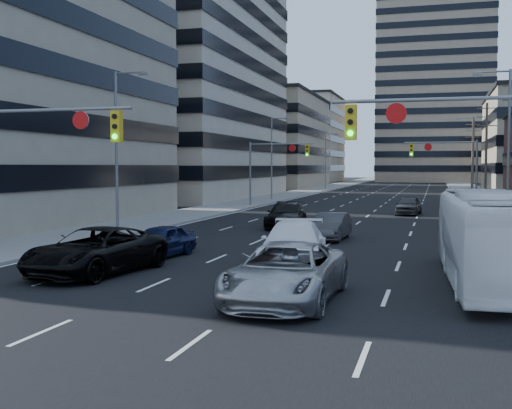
{
  "coord_description": "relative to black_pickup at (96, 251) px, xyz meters",
  "views": [
    {
      "loc": [
        6.73,
        -12.42,
        3.77
      ],
      "look_at": [
        -0.35,
        12.73,
        2.2
      ],
      "focal_mm": 45.0,
      "sensor_mm": 36.0,
      "label": 1
    }
  ],
  "objects": [
    {
      "name": "ground",
      "position": [
        4.66,
        -7.4,
        -0.81
      ],
      "size": [
        400.0,
        400.0,
        0.0
      ],
      "primitive_type": "plane",
      "color": "black",
      "rests_on": "ground"
    },
    {
      "name": "road_surface",
      "position": [
        4.66,
        122.6,
        -0.8
      ],
      "size": [
        18.0,
        300.0,
        0.02
      ],
      "primitive_type": "cube",
      "color": "black",
      "rests_on": "ground"
    },
    {
      "name": "sidewalk_left",
      "position": [
        -6.84,
        122.6,
        -0.74
      ],
      "size": [
        5.0,
        300.0,
        0.15
      ],
      "primitive_type": "cube",
      "color": "slate",
      "rests_on": "ground"
    },
    {
      "name": "sidewalk_right",
      "position": [
        16.16,
        122.6,
        -0.74
      ],
      "size": [
        5.0,
        300.0,
        0.15
      ],
      "primitive_type": "cube",
      "color": "slate",
      "rests_on": "ground"
    },
    {
      "name": "office_left_mid",
      "position": [
        -22.34,
        52.6,
        13.19
      ],
      "size": [
        26.0,
        34.0,
        28.0
      ],
      "primitive_type": "cube",
      "color": "#ADA089",
      "rests_on": "ground"
    },
    {
      "name": "office_left_far",
      "position": [
        -19.34,
        92.6,
        7.19
      ],
      "size": [
        20.0,
        30.0,
        16.0
      ],
      "primitive_type": "cube",
      "color": "gray",
      "rests_on": "ground"
    },
    {
      "name": "apartment_tower",
      "position": [
        10.66,
        142.6,
        28.19
      ],
      "size": [
        26.0,
        26.0,
        58.0
      ],
      "primitive_type": "cube",
      "color": "gray",
      "rests_on": "ground"
    },
    {
      "name": "bg_block_left",
      "position": [
        -23.34,
        132.6,
        9.19
      ],
      "size": [
        24.0,
        24.0,
        20.0
      ],
      "primitive_type": "cube",
      "color": "#ADA089",
      "rests_on": "ground"
    },
    {
      "name": "signal_near_left",
      "position": [
        -2.79,
        0.59,
        3.51
      ],
      "size": [
        6.59,
        0.33,
        6.0
      ],
      "color": "slate",
      "rests_on": "ground"
    },
    {
      "name": "signal_near_right",
      "position": [
        12.11,
        0.59,
        3.51
      ],
      "size": [
        6.59,
        0.33,
        6.0
      ],
      "color": "slate",
      "rests_on": "ground"
    },
    {
      "name": "signal_far_left",
      "position": [
        -3.02,
        37.59,
        3.49
      ],
      "size": [
        6.09,
        0.33,
        6.0
      ],
      "color": "slate",
      "rests_on": "ground"
    },
    {
      "name": "signal_far_right",
      "position": [
        12.34,
        37.59,
        3.49
      ],
      "size": [
        6.09,
        0.33,
        6.0
      ],
      "color": "slate",
      "rests_on": "ground"
    },
    {
      "name": "utility_pole_midblock",
      "position": [
        16.86,
        58.6,
        4.96
      ],
      "size": [
        2.2,
        0.28,
        11.0
      ],
      "color": "#4C3D2D",
      "rests_on": "ground"
    },
    {
      "name": "utility_pole_distant",
      "position": [
        16.86,
        88.6,
        4.96
      ],
      "size": [
        2.2,
        0.28,
        11.0
      ],
      "color": "#4C3D2D",
      "rests_on": "ground"
    },
    {
      "name": "streetlight_left_near",
      "position": [
        -5.68,
        12.6,
        4.24
      ],
      "size": [
        2.03,
        0.22,
        9.0
      ],
      "color": "slate",
      "rests_on": "ground"
    },
    {
      "name": "streetlight_left_mid",
      "position": [
        -5.68,
        47.6,
        4.24
      ],
      "size": [
        2.03,
        0.22,
        9.0
      ],
      "color": "slate",
      "rests_on": "ground"
    },
    {
      "name": "streetlight_left_far",
      "position": [
        -5.68,
        82.6,
        4.24
      ],
      "size": [
        2.03,
        0.22,
        9.0
      ],
      "color": "slate",
      "rests_on": "ground"
    },
    {
      "name": "streetlight_right_near",
      "position": [
        15.0,
        17.6,
        4.24
      ],
      "size": [
        2.03,
        0.22,
        9.0
      ],
      "color": "slate",
      "rests_on": "ground"
    },
    {
      "name": "streetlight_right_far",
      "position": [
        15.0,
        52.6,
        4.24
      ],
      "size": [
        2.03,
        0.22,
        9.0
      ],
      "color": "slate",
      "rests_on": "ground"
    },
    {
      "name": "black_pickup",
      "position": [
        0.0,
        0.0,
        0.0
      ],
      "size": [
        3.47,
        6.17,
        1.63
      ],
      "primitive_type": "imported",
      "rotation": [
        0.0,
        0.0,
        -0.14
      ],
      "color": "black",
      "rests_on": "ground"
    },
    {
      "name": "white_van",
      "position": [
        6.26,
        3.62,
        0.01
      ],
      "size": [
        3.06,
        5.96,
        1.66
      ],
      "primitive_type": "imported",
      "rotation": [
        0.0,
        0.0,
        0.13
      ],
      "color": "white",
      "rests_on": "ground"
    },
    {
      "name": "silver_suv",
      "position": [
        7.43,
        -2.71,
        0.0
      ],
      "size": [
        2.79,
        5.92,
        1.63
      ],
      "primitive_type": "imported",
      "rotation": [
        0.0,
        0.0,
        -0.01
      ],
      "color": "#A5A6AA",
      "rests_on": "ground"
    },
    {
      "name": "transit_bus",
      "position": [
        13.06,
        1.53,
        0.69
      ],
      "size": [
        3.08,
        10.93,
        3.01
      ],
      "primitive_type": "imported",
      "rotation": [
        0.0,
        0.0,
        0.05
      ],
      "color": "white",
      "rests_on": "ground"
    },
    {
      "name": "sedan_blue",
      "position": [
        0.47,
        4.34,
        -0.14
      ],
      "size": [
        2.1,
        4.15,
        1.35
      ],
      "primitive_type": "imported",
      "rotation": [
        0.0,
        0.0,
        -0.13
      ],
      "color": "#0E1538",
      "rests_on": "ground"
    },
    {
      "name": "sedan_grey_center",
      "position": [
        6.26,
        12.5,
        -0.13
      ],
      "size": [
        1.62,
        4.22,
        1.37
      ],
      "primitive_type": "imported",
      "rotation": [
        0.0,
        0.0,
        -0.04
      ],
      "color": "#38383B",
      "rests_on": "ground"
    },
    {
      "name": "sedan_black_far",
      "position": [
        2.63,
        18.0,
        -0.04
      ],
      "size": [
        2.7,
        5.5,
        1.54
      ],
      "primitive_type": "imported",
      "rotation": [
        0.0,
        0.0,
        0.1
      ],
      "color": "black",
      "rests_on": "ground"
    },
    {
      "name": "sedan_grey_right",
      "position": [
        9.36,
        30.84,
        -0.08
      ],
      "size": [
        2.04,
        4.44,
        1.48
      ],
      "primitive_type": "imported",
      "rotation": [
        0.0,
        0.0,
        -0.07
      ],
      "color": "#353538",
      "rests_on": "ground"
    }
  ]
}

